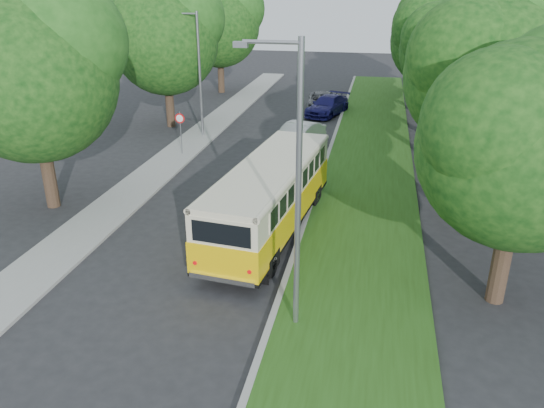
% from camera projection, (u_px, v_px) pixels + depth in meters
% --- Properties ---
extents(ground, '(120.00, 120.00, 0.00)m').
position_uv_depth(ground, '(184.00, 268.00, 18.34)').
color(ground, '#242427').
rests_on(ground, ground).
extents(curb, '(0.20, 70.00, 0.15)m').
position_uv_depth(curb, '(307.00, 216.00, 22.16)').
color(curb, gray).
rests_on(curb, ground).
extents(grass_verge, '(4.50, 70.00, 0.13)m').
position_uv_depth(grass_verge, '(364.00, 221.00, 21.74)').
color(grass_verge, '#254C14').
rests_on(grass_verge, ground).
extents(sidewalk, '(2.20, 70.00, 0.12)m').
position_uv_depth(sidewalk, '(121.00, 201.00, 23.70)').
color(sidewalk, gray).
rests_on(sidewalk, ground).
extents(treeline, '(24.27, 41.91, 9.46)m').
position_uv_depth(treeline, '(332.00, 39.00, 31.68)').
color(treeline, '#332319').
rests_on(treeline, ground).
extents(lamppost_near, '(1.71, 0.16, 8.00)m').
position_uv_depth(lamppost_near, '(295.00, 183.00, 13.61)').
color(lamppost_near, gray).
rests_on(lamppost_near, ground).
extents(lamppost_far, '(1.71, 0.16, 7.50)m').
position_uv_depth(lamppost_far, '(198.00, 70.00, 32.02)').
color(lamppost_far, gray).
rests_on(lamppost_far, ground).
extents(warning_sign, '(0.56, 0.10, 2.50)m').
position_uv_depth(warning_sign, '(180.00, 126.00, 29.29)').
color(warning_sign, gray).
rests_on(warning_sign, ground).
extents(vintage_bus, '(3.56, 9.87, 2.87)m').
position_uv_depth(vintage_bus, '(270.00, 199.00, 20.34)').
color(vintage_bus, yellow).
rests_on(vintage_bus, ground).
extents(car_silver, '(1.63, 3.92, 1.33)m').
position_uv_depth(car_silver, '(296.00, 170.00, 25.68)').
color(car_silver, '#A8A8AC').
rests_on(car_silver, ground).
extents(car_white, '(3.01, 4.91, 1.53)m').
position_uv_depth(car_white, '(297.00, 137.00, 30.67)').
color(car_white, silver).
rests_on(car_white, ground).
extents(car_blue, '(3.29, 5.09, 1.37)m').
position_uv_depth(car_blue, '(327.00, 106.00, 38.71)').
color(car_blue, '#151457').
rests_on(car_blue, ground).
extents(car_grey, '(2.59, 5.03, 1.36)m').
position_uv_depth(car_grey, '(322.00, 102.00, 39.84)').
color(car_grey, '#525459').
rests_on(car_grey, ground).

